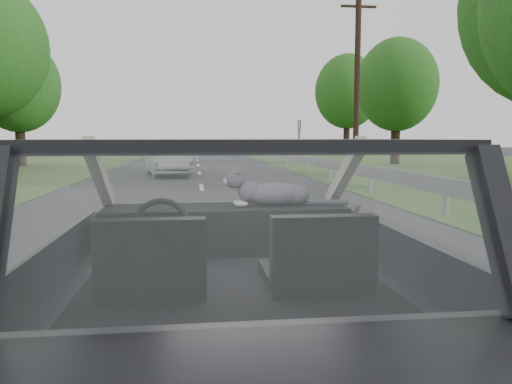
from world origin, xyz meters
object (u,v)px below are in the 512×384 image
object	(u,v)px
cat	(275,192)
utility_pole	(357,81)
subject_car	(232,272)
other_car	(167,159)
highway_sign	(299,141)

from	to	relation	value
cat	utility_pole	size ratio (longest dim) A/B	0.08
subject_car	cat	xyz separation A→B (m)	(0.33, 0.62, 0.36)
subject_car	other_car	xyz separation A→B (m)	(-1.24, 16.92, -0.07)
cat	highway_sign	distance (m)	26.24
subject_car	utility_pole	world-z (taller)	utility_pole
subject_car	highway_sign	distance (m)	26.92
cat	utility_pole	distance (m)	19.86
subject_car	utility_pole	xyz separation A→B (m)	(7.00, 19.10, 3.25)
subject_car	cat	size ratio (longest dim) A/B	6.64
cat	other_car	distance (m)	16.38
other_car	highway_sign	xyz separation A→B (m)	(7.16, 9.34, 0.60)
utility_pole	cat	bearing A→B (deg)	-109.84
subject_car	other_car	bearing A→B (deg)	94.19
subject_car	highway_sign	bearing A→B (deg)	77.29
other_car	highway_sign	size ratio (longest dim) A/B	1.59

